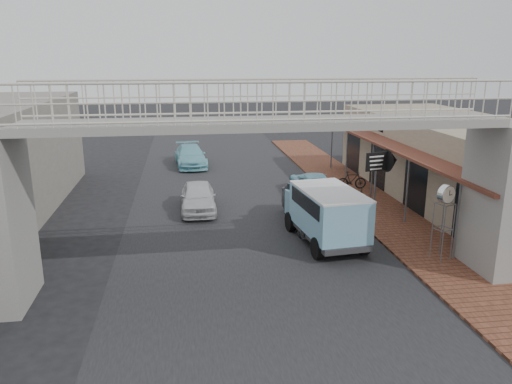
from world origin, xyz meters
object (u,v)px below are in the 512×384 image
object	(u,v)px
dark_sedan	(311,208)
angkot_van	(326,209)
street_clock	(446,198)
angkot_far	(191,156)
motorcycle_near	(352,196)
white_hatchback	(198,197)
angkot_curb	(313,184)
arrow_sign	(390,161)
motorcycle_far	(352,180)

from	to	relation	value
dark_sedan	angkot_van	bearing A→B (deg)	-87.08
angkot_van	street_clock	size ratio (longest dim) A/B	1.71
angkot_far	motorcycle_near	world-z (taller)	angkot_far
white_hatchback	street_clock	distance (m)	11.10
angkot_curb	arrow_sign	distance (m)	4.75
motorcycle_near	arrow_sign	xyz separation A→B (m)	(1.31, -1.07, 1.89)
dark_sedan	motorcycle_near	world-z (taller)	dark_sedan
street_clock	dark_sedan	bearing A→B (deg)	107.57
white_hatchback	arrow_sign	distance (m)	8.95
dark_sedan	white_hatchback	bearing A→B (deg)	149.74
dark_sedan	angkot_curb	distance (m)	5.02
angkot_van	motorcycle_near	bearing A→B (deg)	53.71
angkot_far	street_clock	world-z (taller)	street_clock
white_hatchback	motorcycle_far	bearing A→B (deg)	17.29
angkot_curb	angkot_van	distance (m)	7.06
angkot_far	motorcycle_far	distance (m)	11.35
motorcycle_near	dark_sedan	bearing A→B (deg)	155.51
arrow_sign	white_hatchback	bearing A→B (deg)	157.07
white_hatchback	arrow_sign	xyz separation A→B (m)	(8.65, -1.50, 1.75)
dark_sedan	arrow_sign	distance (m)	4.51
dark_sedan	motorcycle_far	bearing A→B (deg)	56.30
angkot_curb	motorcycle_near	xyz separation A→B (m)	(1.31, -2.44, -0.06)
angkot_van	motorcycle_near	xyz separation A→B (m)	(2.60, 4.45, -0.85)
angkot_curb	motorcycle_far	distance (m)	2.31
angkot_far	arrow_sign	world-z (taller)	arrow_sign
white_hatchback	angkot_van	world-z (taller)	angkot_van
dark_sedan	street_clock	world-z (taller)	street_clock
white_hatchback	angkot_far	bearing A→B (deg)	91.59
white_hatchback	angkot_far	size ratio (longest dim) A/B	0.85
white_hatchback	motorcycle_far	size ratio (longest dim) A/B	2.49
street_clock	angkot_curb	bearing A→B (deg)	82.19
street_clock	arrow_sign	distance (m)	5.78
motorcycle_far	arrow_sign	bearing A→B (deg)	-170.33
dark_sedan	angkot_far	size ratio (longest dim) A/B	1.03
motorcycle_near	motorcycle_far	bearing A→B (deg)	5.44
white_hatchback	arrow_sign	bearing A→B (deg)	-9.06
white_hatchback	angkot_curb	bearing A→B (deg)	19.21
white_hatchback	motorcycle_far	world-z (taller)	white_hatchback
angkot_curb	street_clock	distance (m)	9.69
arrow_sign	motorcycle_near	bearing A→B (deg)	127.69
dark_sedan	motorcycle_near	distance (m)	3.60
street_clock	angkot_far	bearing A→B (deg)	94.68
angkot_curb	white_hatchback	bearing A→B (deg)	20.31
angkot_curb	angkot_far	distance (m)	10.14
angkot_far	dark_sedan	bearing A→B (deg)	-73.69
dark_sedan	angkot_van	world-z (taller)	angkot_van
arrow_sign	motorcycle_far	bearing A→B (deg)	81.94
arrow_sign	dark_sedan	bearing A→B (deg)	-174.82
angkot_van	arrow_sign	xyz separation A→B (m)	(3.91, 3.38, 1.04)
white_hatchback	street_clock	size ratio (longest dim) A/B	1.46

